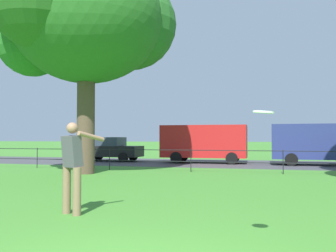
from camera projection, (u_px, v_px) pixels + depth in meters
street_strip at (245, 164)px, 21.70m from camera, size 80.00×7.37×0.01m
park_fence at (235, 157)px, 16.03m from camera, size 34.93×0.04×1.00m
tree_large_lawn at (82, 17)px, 15.76m from camera, size 7.44×7.56×9.22m
person_thrower at (73, 164)px, 7.34m from camera, size 0.72×0.70×1.79m
frisbee at (263, 112)px, 4.86m from camera, size 0.34×0.34×0.05m
car_black_right at (110, 149)px, 24.20m from camera, size 4.03×1.87×1.54m
panel_van_center at (204, 142)px, 22.48m from camera, size 5.05×2.21×2.24m
panel_van_far_left at (320, 142)px, 20.49m from camera, size 5.03×2.15×2.24m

